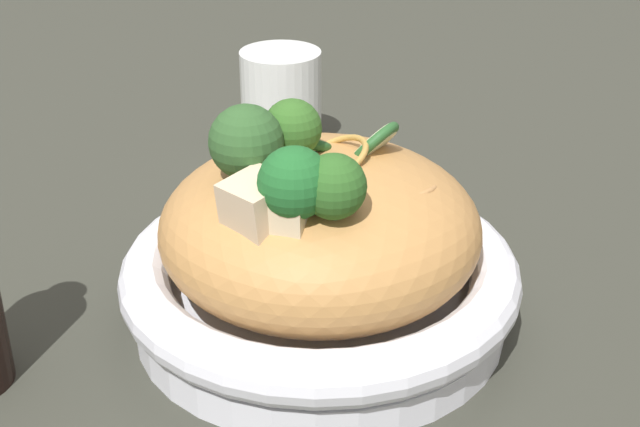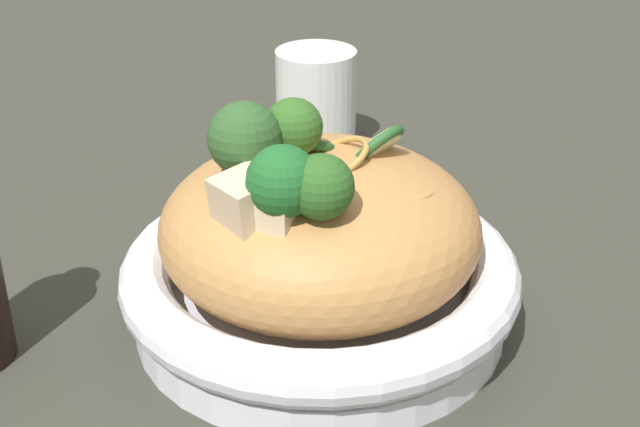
# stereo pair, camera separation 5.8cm
# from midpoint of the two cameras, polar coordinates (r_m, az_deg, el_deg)

# --- Properties ---
(ground_plane) EXTENTS (3.00, 3.00, 0.00)m
(ground_plane) POSITION_cam_midpoint_polar(r_m,az_deg,el_deg) (0.62, 2.68, -6.79)
(ground_plane) COLOR #33342B
(serving_bowl) EXTENTS (0.27, 0.27, 0.06)m
(serving_bowl) POSITION_cam_midpoint_polar(r_m,az_deg,el_deg) (0.61, 2.74, -4.54)
(serving_bowl) COLOR white
(serving_bowl) RESTS_ON ground_plane
(noodle_heap) EXTENTS (0.21, 0.21, 0.11)m
(noodle_heap) POSITION_cam_midpoint_polar(r_m,az_deg,el_deg) (0.59, 2.85, -0.92)
(noodle_heap) COLOR #BA8246
(noodle_heap) RESTS_ON serving_bowl
(broccoli_florets) EXTENTS (0.12, 0.08, 0.06)m
(broccoli_florets) POSITION_cam_midpoint_polar(r_m,az_deg,el_deg) (0.53, 0.49, 3.46)
(broccoli_florets) COLOR #97B56E
(broccoli_florets) RESTS_ON serving_bowl
(carrot_coins) EXTENTS (0.07, 0.08, 0.03)m
(carrot_coins) POSITION_cam_midpoint_polar(r_m,az_deg,el_deg) (0.61, -0.57, 4.65)
(carrot_coins) COLOR orange
(carrot_coins) RESTS_ON serving_bowl
(zucchini_slices) EXTENTS (0.08, 0.10, 0.04)m
(zucchini_slices) POSITION_cam_midpoint_polar(r_m,az_deg,el_deg) (0.58, 4.06, 4.30)
(zucchini_slices) COLOR beige
(zucchini_slices) RESTS_ON serving_bowl
(chicken_chunks) EXTENTS (0.05, 0.05, 0.03)m
(chicken_chunks) POSITION_cam_midpoint_polar(r_m,az_deg,el_deg) (0.52, -0.84, 0.63)
(chicken_chunks) COLOR beige
(chicken_chunks) RESTS_ON serving_bowl
(drinking_glass) EXTENTS (0.08, 0.08, 0.10)m
(drinking_glass) POSITION_cam_midpoint_polar(r_m,az_deg,el_deg) (0.86, 1.69, 7.05)
(drinking_glass) COLOR silver
(drinking_glass) RESTS_ON ground_plane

